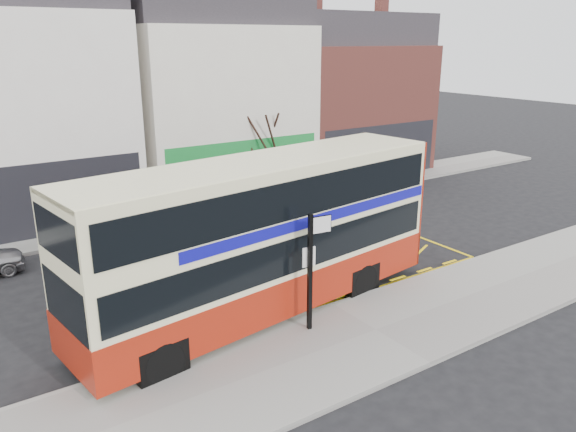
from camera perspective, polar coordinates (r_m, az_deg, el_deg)
ground at (r=17.75m, az=3.81°, el=-8.86°), size 120.00×120.00×0.00m
pavement at (r=16.17m, az=8.89°, el=-11.56°), size 40.00×4.00×0.15m
kerb at (r=17.45m, az=4.58°, el=-9.09°), size 40.00×0.15×0.15m
far_pavement at (r=26.64m, az=-10.75°, el=0.21°), size 50.00×3.00×0.15m
road_markings at (r=18.91m, az=0.84°, el=-7.07°), size 14.00×3.40×0.01m
terrace_left at (r=27.95m, az=-25.35°, el=10.66°), size 8.00×8.01×11.80m
terrace_green_shop at (r=30.68m, az=-8.22°, el=12.13°), size 9.00×8.01×11.30m
terrace_right at (r=35.56m, az=5.25°, el=12.16°), size 9.00×8.01×10.30m
double_decker_bus at (r=16.29m, az=-2.36°, el=-1.93°), size 11.93×4.23×4.66m
bus_stop_post at (r=15.20m, az=2.46°, el=-4.68°), size 0.82×0.20×3.35m
car_grey at (r=24.77m, az=-12.32°, el=0.15°), size 4.10×2.05×1.29m
car_white at (r=30.92m, az=8.91°, el=3.86°), size 4.69×2.11×1.33m
street_tree_right at (r=28.08m, az=-2.87°, el=9.31°), size 2.62×2.62×5.66m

